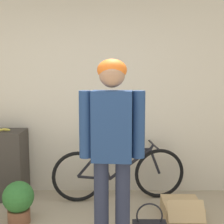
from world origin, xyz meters
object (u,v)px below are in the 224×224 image
Objects in this scene: person at (112,137)px; bicycle at (119,173)px; cardboard_box at (182,210)px; potted_plant at (18,200)px.

person is 1.33m from bicycle.
cardboard_box is 1.13× the size of potted_plant.
cardboard_box is at bearing -43.25° from bicycle.
cardboard_box is at bearing 42.55° from person.
bicycle reaches higher than cardboard_box.
person reaches higher than bicycle.
person is 3.78× the size of potted_plant.
person is 1.39m from potted_plant.
cardboard_box is at bearing 4.02° from potted_plant.
person is 1.03× the size of bicycle.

